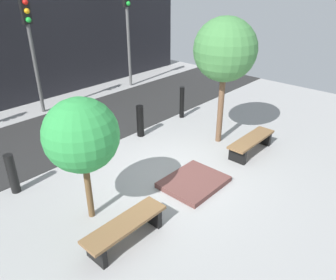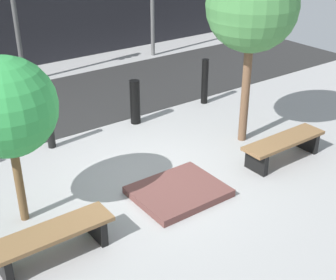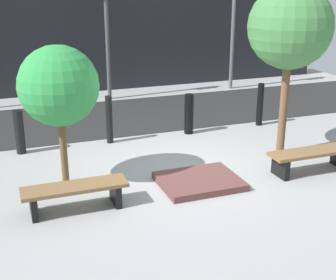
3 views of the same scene
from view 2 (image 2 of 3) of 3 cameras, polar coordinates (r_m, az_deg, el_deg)
The scene contains 10 objects.
ground_plane at distance 8.12m, azimuth -1.57°, elevation -4.60°, with size 18.00×18.00×0.00m, color #999999.
road_strip at distance 11.40m, azimuth -13.48°, elevation 4.23°, with size 18.00×3.45×0.01m, color #262626.
bench_left at distance 6.46m, azimuth -14.00°, elevation -11.52°, with size 1.67×0.48×0.43m.
bench_right at distance 8.78m, azimuth 13.91°, elevation -0.56°, with size 1.74×0.48×0.43m.
planter_bed at distance 7.63m, azimuth 1.30°, elevation -6.30°, with size 1.42×1.17×0.12m, color brown.
tree_behind_left_bench at distance 6.60m, azimuth -19.08°, elevation 3.74°, with size 1.38×1.38×2.50m.
tree_behind_right_bench at distance 8.70m, azimuth 10.23°, elevation 15.73°, with size 1.67×1.67×3.47m.
bollard_left at distance 9.17m, azimuth -14.29°, elevation 2.17°, with size 0.15×0.15×1.08m, color black.
bollard_center at distance 9.98m, azimuth -4.04°, elevation 4.63°, with size 0.21×0.21×0.96m, color black.
bollard_right at distance 11.04m, azimuth 4.50°, elevation 7.12°, with size 0.16×0.16×1.07m, color black.
Camera 2 is at (-3.92, -5.73, 4.22)m, focal length 50.00 mm.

